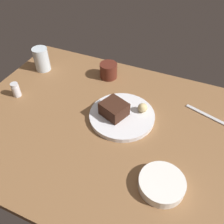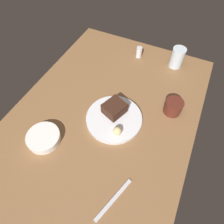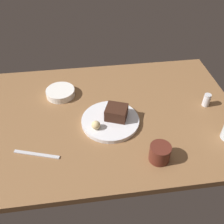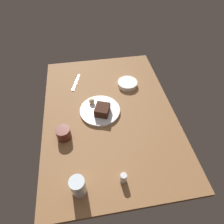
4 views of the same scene
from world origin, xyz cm
name	(u,v)px [view 2 (image 2 of 4)]	position (x,y,z in cm)	size (l,w,h in cm)	color
dining_table	(104,115)	(0.00, 0.00, 1.50)	(120.00, 84.00, 3.00)	brown
dessert_plate	(114,119)	(-1.10, -5.69, 3.95)	(25.97, 25.97, 1.91)	silver
chocolate_cake_slice	(114,108)	(1.84, -4.47, 7.67)	(9.30, 8.43, 5.52)	#381E14
bread_roll	(117,131)	(-7.91, -10.38, 6.82)	(3.81, 3.81, 3.81)	#DBC184
salt_shaker	(139,52)	(46.24, 0.26, 6.18)	(3.41, 3.41, 6.45)	silver
water_glass	(177,58)	(47.74, -21.71, 8.71)	(7.25, 7.25, 11.42)	silver
side_bowl	(44,138)	(-23.42, 17.42, 4.72)	(14.35, 14.35, 3.43)	white
coffee_cup	(173,107)	(15.10, -28.76, 6.59)	(8.24, 8.24, 7.18)	#562319
butter_knife	(113,200)	(-32.72, -20.12, 3.25)	(19.00, 1.40, 0.50)	silver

